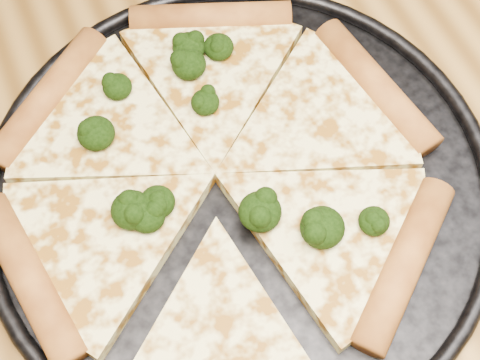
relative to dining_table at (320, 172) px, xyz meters
name	(u,v)px	position (x,y,z in m)	size (l,w,h in m)	color
ground	(282,346)	(0.00, 0.00, -0.66)	(4.00, 4.00, 0.00)	brown
dining_table	(320,172)	(0.00, 0.00, 0.00)	(1.20, 0.90, 0.75)	olive
pizza_pan	(240,185)	(-0.09, -0.03, 0.10)	(0.40, 0.40, 0.02)	black
pizza	(215,182)	(-0.11, -0.02, 0.11)	(0.35, 0.40, 0.03)	#FBF29A
broccoli_florets	(201,154)	(-0.12, 0.00, 0.12)	(0.19, 0.22, 0.02)	black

